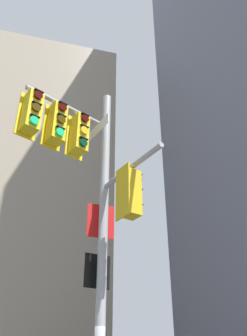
# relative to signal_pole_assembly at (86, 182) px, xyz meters

# --- Properties ---
(building_mid_block) EXTENTS (15.74, 15.74, 29.51)m
(building_mid_block) POSITION_rel_signal_pole_assembly_xyz_m (-3.20, 25.23, 9.41)
(building_mid_block) COLOR tan
(building_mid_block) RESTS_ON ground
(signal_pole_assembly) EXTENTS (2.89, 2.63, 8.27)m
(signal_pole_assembly) POSITION_rel_signal_pole_assembly_xyz_m (0.00, 0.00, 0.00)
(signal_pole_assembly) COLOR #9EA0A3
(signal_pole_assembly) RESTS_ON ground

